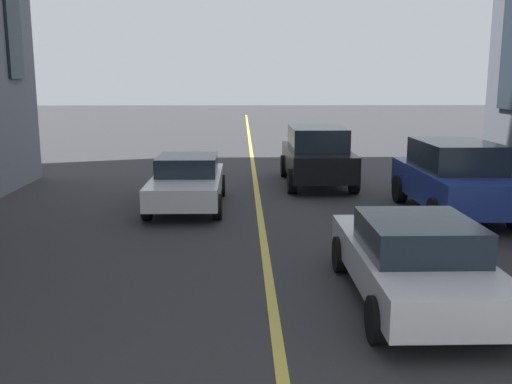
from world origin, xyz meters
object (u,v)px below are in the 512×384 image
object	(u,v)px
car_white_parked_b	(413,259)
car_white_far	(187,181)
car_blue_trailing	(454,177)
car_black_mid	(317,155)

from	to	relation	value
car_white_parked_b	car_white_far	distance (m)	8.12
car_blue_trailing	car_white_far	xyz separation A→B (m)	(1.16, 6.83, -0.27)
car_white_parked_b	car_black_mid	distance (m)	10.30
car_black_mid	car_white_far	xyz separation A→B (m)	(-3.29, 3.93, -0.27)
car_white_parked_b	car_black_mid	xyz separation A→B (m)	(10.29, 0.17, 0.27)
car_black_mid	car_blue_trailing	bearing A→B (deg)	-146.91
car_white_parked_b	car_white_far	size ratio (longest dim) A/B	1.00
car_white_parked_b	car_black_mid	world-z (taller)	car_black_mid
car_blue_trailing	car_black_mid	size ratio (longest dim) A/B	1.00
car_blue_trailing	car_black_mid	distance (m)	5.31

